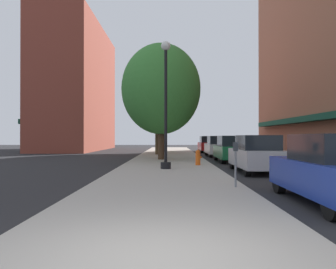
% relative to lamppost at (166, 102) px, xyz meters
% --- Properties ---
extents(ground_plane, '(90.00, 90.00, 0.00)m').
position_rel_lamppost_xyz_m(ground_plane, '(4.07, 6.30, -3.20)').
color(ground_plane, '#232326').
extents(sidewalk_slab, '(4.80, 50.00, 0.12)m').
position_rel_lamppost_xyz_m(sidewalk_slab, '(0.07, 7.30, -3.14)').
color(sidewalk_slab, '#A8A399').
rests_on(sidewalk_slab, ground).
extents(building_far_background, '(6.80, 18.00, 14.66)m').
position_rel_lamppost_xyz_m(building_far_background, '(-10.94, 25.30, 4.11)').
color(building_far_background, brown).
rests_on(building_far_background, ground).
extents(lamppost, '(0.48, 0.48, 5.90)m').
position_rel_lamppost_xyz_m(lamppost, '(0.00, 0.00, 0.00)').
color(lamppost, black).
rests_on(lamppost, sidewalk_slab).
extents(fire_hydrant, '(0.33, 0.26, 0.79)m').
position_rel_lamppost_xyz_m(fire_hydrant, '(1.65, 2.04, -2.68)').
color(fire_hydrant, '#E05614').
rests_on(fire_hydrant, sidewalk_slab).
extents(parking_meter_near, '(0.14, 0.09, 1.31)m').
position_rel_lamppost_xyz_m(parking_meter_near, '(2.12, -5.77, -2.25)').
color(parking_meter_near, slate).
rests_on(parking_meter_near, sidewalk_slab).
extents(tree_near, '(5.15, 5.15, 7.56)m').
position_rel_lamppost_xyz_m(tree_near, '(-0.39, 6.53, 1.51)').
color(tree_near, '#422D1E').
rests_on(tree_near, sidewalk_slab).
extents(tree_mid, '(4.65, 4.65, 7.27)m').
position_rel_lamppost_xyz_m(tree_mid, '(-0.86, 12.87, 1.50)').
color(tree_mid, '#4C3823').
rests_on(tree_mid, sidewalk_slab).
extents(tree_far, '(4.79, 4.79, 7.68)m').
position_rel_lamppost_xyz_m(tree_far, '(-0.46, 18.29, 1.83)').
color(tree_far, '#422D1E').
rests_on(tree_far, sidewalk_slab).
extents(car_blue, '(1.80, 4.30, 1.66)m').
position_rel_lamppost_xyz_m(car_blue, '(4.07, -7.74, -2.39)').
color(car_blue, black).
rests_on(car_blue, ground).
extents(car_silver, '(1.80, 4.30, 1.66)m').
position_rel_lamppost_xyz_m(car_silver, '(4.07, -0.49, -2.39)').
color(car_silver, black).
rests_on(car_silver, ground).
extents(car_green, '(1.80, 4.30, 1.66)m').
position_rel_lamppost_xyz_m(car_green, '(4.07, 5.78, -2.39)').
color(car_green, black).
rests_on(car_green, ground).
extents(car_white, '(1.80, 4.30, 1.66)m').
position_rel_lamppost_xyz_m(car_white, '(4.07, 11.89, -2.39)').
color(car_white, black).
rests_on(car_white, ground).
extents(car_red, '(1.80, 4.30, 1.66)m').
position_rel_lamppost_xyz_m(car_red, '(4.07, 19.29, -2.39)').
color(car_red, black).
rests_on(car_red, ground).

